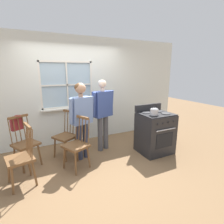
% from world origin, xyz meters
% --- Properties ---
extents(ground_plane, '(16.00, 16.00, 0.00)m').
position_xyz_m(ground_plane, '(0.00, 0.00, 0.00)').
color(ground_plane, brown).
extents(wall_back, '(6.40, 0.16, 2.70)m').
position_xyz_m(wall_back, '(0.01, 1.40, 1.34)').
color(wall_back, silver).
rests_on(wall_back, ground_plane).
extents(chair_by_window, '(0.56, 0.55, 1.02)m').
position_xyz_m(chair_by_window, '(-1.21, 0.52, 0.46)').
color(chair_by_window, brown).
rests_on(chair_by_window, ground_plane).
extents(chair_near_wall, '(0.54, 0.55, 1.02)m').
position_xyz_m(chair_near_wall, '(-0.33, 0.02, 0.46)').
color(chair_near_wall, brown).
rests_on(chair_near_wall, ground_plane).
extents(chair_center_cluster, '(0.56, 0.56, 1.02)m').
position_xyz_m(chair_center_cluster, '(-0.42, 0.59, 0.46)').
color(chair_center_cluster, brown).
rests_on(chair_center_cluster, ground_plane).
extents(chair_near_stove, '(0.48, 0.50, 1.02)m').
position_xyz_m(chair_near_stove, '(-1.27, -0.08, 0.46)').
color(chair_near_stove, brown).
rests_on(chair_near_stove, ground_plane).
extents(person_elderly_left, '(0.58, 0.33, 1.62)m').
position_xyz_m(person_elderly_left, '(-0.12, 0.35, 1.00)').
color(person_elderly_left, '#2D3347').
rests_on(person_elderly_left, ground_plane).
extents(person_teen_center, '(0.61, 0.35, 1.66)m').
position_xyz_m(person_teen_center, '(0.45, 0.56, 1.00)').
color(person_teen_center, '#4C4C51').
rests_on(person_teen_center, ground_plane).
extents(stove, '(0.73, 0.68, 1.08)m').
position_xyz_m(stove, '(1.47, -0.08, 0.47)').
color(stove, '#232326').
rests_on(stove, ground_plane).
extents(kettle, '(0.21, 0.17, 0.25)m').
position_xyz_m(kettle, '(1.31, -0.21, 1.02)').
color(kettle, '#B7B7BC').
rests_on(kettle, stove).
extents(potted_plant, '(0.12, 0.11, 0.28)m').
position_xyz_m(potted_plant, '(0.04, 1.31, 1.02)').
color(potted_plant, '#935B3D').
rests_on(potted_plant, wall_back).
extents(handbag, '(0.24, 0.25, 0.31)m').
position_xyz_m(handbag, '(-1.33, 0.73, 0.85)').
color(handbag, maroon).
rests_on(handbag, chair_by_window).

